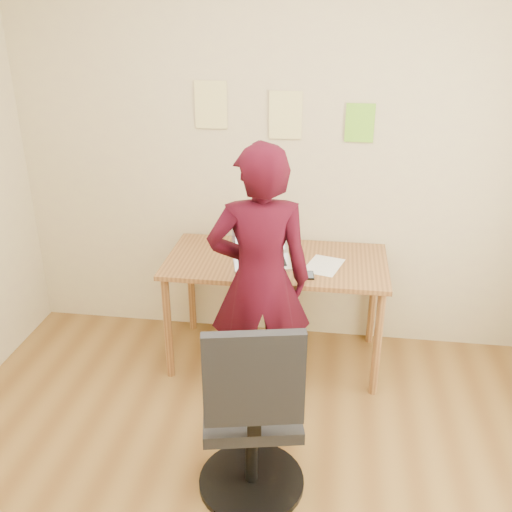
% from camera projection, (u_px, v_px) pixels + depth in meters
% --- Properties ---
extents(room, '(3.58, 3.58, 2.78)m').
position_uv_depth(room, '(220.00, 261.00, 2.14)').
color(room, brown).
rests_on(room, ground).
extents(desk, '(1.40, 0.70, 0.74)m').
position_uv_depth(desk, '(276.00, 272.00, 3.66)').
color(desk, '#996635').
rests_on(desk, ground).
extents(laptop, '(0.43, 0.40, 0.26)m').
position_uv_depth(laptop, '(262.00, 253.00, 3.59)').
color(laptop, '#BABAC1').
rests_on(laptop, desk).
extents(paper_sheet, '(0.27, 0.33, 0.00)m').
position_uv_depth(paper_sheet, '(324.00, 265.00, 3.54)').
color(paper_sheet, white).
rests_on(paper_sheet, desk).
extents(phone, '(0.07, 0.12, 0.01)m').
position_uv_depth(phone, '(309.00, 275.00, 3.41)').
color(phone, black).
rests_on(phone, desk).
extents(wall_note_left, '(0.21, 0.00, 0.30)m').
position_uv_depth(wall_note_left, '(211.00, 105.00, 3.64)').
color(wall_note_left, '#F2E791').
rests_on(wall_note_left, room).
extents(wall_note_mid, '(0.21, 0.00, 0.30)m').
position_uv_depth(wall_note_mid, '(285.00, 115.00, 3.60)').
color(wall_note_mid, '#F2E791').
rests_on(wall_note_mid, room).
extents(wall_note_right, '(0.18, 0.00, 0.24)m').
position_uv_depth(wall_note_right, '(360.00, 123.00, 3.56)').
color(wall_note_right, '#7FD830').
rests_on(wall_note_right, room).
extents(office_chair, '(0.53, 0.55, 1.02)m').
position_uv_depth(office_chair, '(252.00, 424.00, 2.66)').
color(office_chair, black).
rests_on(office_chair, ground).
extents(person, '(0.64, 0.48, 1.60)m').
position_uv_depth(person, '(260.00, 281.00, 3.20)').
color(person, '#360713').
rests_on(person, ground).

